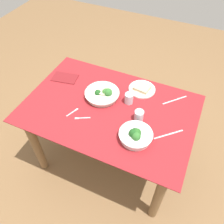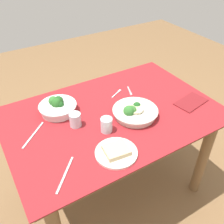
# 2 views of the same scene
# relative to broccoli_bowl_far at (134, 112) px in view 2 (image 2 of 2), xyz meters

# --- Properties ---
(ground_plane) EXTENTS (6.00, 6.00, 0.00)m
(ground_plane) POSITION_rel_broccoli_bowl_far_xyz_m (0.09, -0.09, -0.75)
(ground_plane) COLOR brown
(dining_table) EXTENTS (1.26, 0.84, 0.72)m
(dining_table) POSITION_rel_broccoli_bowl_far_xyz_m (0.09, -0.09, -0.15)
(dining_table) COLOR maroon
(dining_table) RESTS_ON ground_plane
(broccoli_bowl_far) EXTENTS (0.26, 0.26, 0.09)m
(broccoli_bowl_far) POSITION_rel_broccoli_bowl_far_xyz_m (0.00, 0.00, 0.00)
(broccoli_bowl_far) COLOR silver
(broccoli_bowl_far) RESTS_ON dining_table
(broccoli_bowl_near) EXTENTS (0.22, 0.22, 0.10)m
(broccoli_bowl_near) POSITION_rel_broccoli_bowl_far_xyz_m (0.37, -0.27, 0.01)
(broccoli_bowl_near) COLOR white
(broccoli_bowl_near) RESTS_ON dining_table
(bread_side_plate) EXTENTS (0.21, 0.21, 0.04)m
(bread_side_plate) POSITION_rel_broccoli_bowl_far_xyz_m (0.25, 0.20, -0.02)
(bread_side_plate) COLOR silver
(bread_side_plate) RESTS_ON dining_table
(water_glass_center) EXTENTS (0.07, 0.07, 0.08)m
(water_glass_center) POSITION_rel_broccoli_bowl_far_xyz_m (0.33, -0.10, 0.01)
(water_glass_center) COLOR silver
(water_glass_center) RESTS_ON dining_table
(water_glass_side) EXTENTS (0.06, 0.06, 0.08)m
(water_glass_side) POSITION_rel_broccoli_bowl_far_xyz_m (0.20, 0.03, 0.01)
(water_glass_side) COLOR silver
(water_glass_side) RESTS_ON dining_table
(fork_by_far_bowl) EXTENTS (0.05, 0.10, 0.00)m
(fork_by_far_bowl) POSITION_rel_broccoli_bowl_far_xyz_m (-0.13, -0.23, -0.03)
(fork_by_far_bowl) COLOR #B7B7BC
(fork_by_far_bowl) RESTS_ON dining_table
(fork_by_near_bowl) EXTENTS (0.10, 0.06, 0.00)m
(fork_by_near_bowl) POSITION_rel_broccoli_bowl_far_xyz_m (-0.04, -0.26, -0.03)
(fork_by_near_bowl) COLOR #B7B7BC
(fork_by_near_bowl) RESTS_ON dining_table
(table_knife_left) EXTENTS (0.16, 0.15, 0.00)m
(table_knife_left) POSITION_rel_broccoli_bowl_far_xyz_m (0.56, -0.14, -0.03)
(table_knife_left) COLOR #B7B7BC
(table_knife_left) RESTS_ON dining_table
(table_knife_right) EXTENTS (0.15, 0.16, 0.00)m
(table_knife_right) POSITION_rel_broccoli_bowl_far_xyz_m (0.52, 0.19, -0.03)
(table_knife_right) COLOR #B7B7BC
(table_knife_right) RESTS_ON dining_table
(napkin_folded_upper) EXTENTS (0.23, 0.16, 0.01)m
(napkin_folded_upper) POSITION_rel_broccoli_bowl_far_xyz_m (-0.39, 0.07, -0.03)
(napkin_folded_upper) COLOR maroon
(napkin_folded_upper) RESTS_ON dining_table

